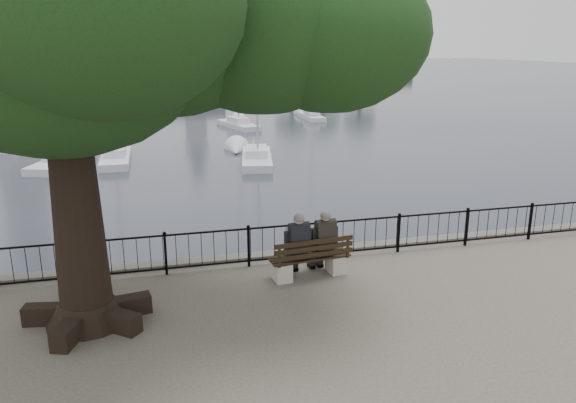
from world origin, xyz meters
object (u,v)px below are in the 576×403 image
object	(u,v)px
tree	(107,9)
lion_monument	(194,84)
bench	(310,263)
person_left	(296,247)
person_right	(322,244)

from	to	relation	value
tree	lion_monument	size ratio (longest dim) A/B	1.30
lion_monument	tree	bearing A→B (deg)	-96.67
bench	tree	xyz separation A→B (m)	(-4.06, -0.92, 5.56)
person_left	person_right	size ratio (longest dim) A/B	1.00
person_left	lion_monument	bearing A→B (deg)	87.59
person_right	tree	distance (m)	6.88
person_right	bench	bearing A→B (deg)	-156.33
bench	lion_monument	xyz separation A→B (m)	(1.71, 48.43, 0.74)
person_left	lion_monument	distance (m)	48.40
person_left	lion_monument	world-z (taller)	lion_monument
person_left	bench	bearing A→B (deg)	-13.30
person_right	person_left	bearing A→B (deg)	-173.56
bench	tree	size ratio (longest dim) A/B	0.18
person_right	tree	size ratio (longest dim) A/B	0.15
bench	person_right	size ratio (longest dim) A/B	1.23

